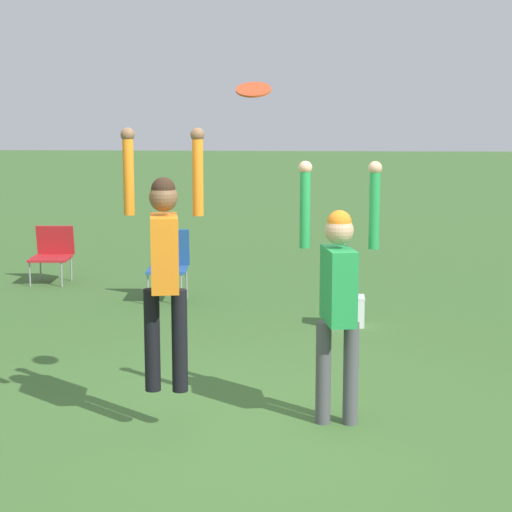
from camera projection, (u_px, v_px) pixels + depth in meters
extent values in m
plane|color=#3D662D|center=(242.00, 430.00, 6.58)|extent=(120.00, 120.00, 0.00)
cylinder|color=black|center=(152.00, 340.00, 6.48)|extent=(0.12, 0.12, 0.79)
cylinder|color=black|center=(180.00, 341.00, 6.46)|extent=(0.12, 0.12, 0.79)
cube|color=orange|center=(164.00, 253.00, 6.36)|extent=(0.29, 0.50, 0.56)
sphere|color=brown|center=(163.00, 197.00, 6.30)|extent=(0.21, 0.21, 0.21)
sphere|color=black|center=(163.00, 189.00, 6.29)|extent=(0.18, 0.18, 0.18)
cylinder|color=orange|center=(129.00, 175.00, 6.29)|extent=(0.08, 0.08, 0.59)
sphere|color=brown|center=(128.00, 135.00, 6.25)|extent=(0.10, 0.10, 0.10)
cylinder|color=orange|center=(198.00, 176.00, 6.25)|extent=(0.08, 0.08, 0.59)
sphere|color=brown|center=(197.00, 135.00, 6.21)|extent=(0.10, 0.10, 0.10)
cylinder|color=#4C4C51|center=(323.00, 373.00, 6.68)|extent=(0.12, 0.12, 0.82)
cylinder|color=#4C4C51|center=(351.00, 373.00, 6.66)|extent=(0.12, 0.12, 0.82)
cube|color=green|center=(338.00, 286.00, 6.56)|extent=(0.29, 0.51, 0.58)
sphere|color=tan|center=(339.00, 230.00, 6.49)|extent=(0.22, 0.22, 0.22)
sphere|color=orange|center=(339.00, 222.00, 6.48)|extent=(0.19, 0.19, 0.19)
cylinder|color=green|center=(305.00, 208.00, 6.49)|extent=(0.08, 0.08, 0.61)
sphere|color=tan|center=(305.00, 168.00, 6.44)|extent=(0.10, 0.10, 0.10)
cylinder|color=green|center=(374.00, 209.00, 6.45)|extent=(0.08, 0.08, 0.61)
sphere|color=tan|center=(375.00, 168.00, 6.40)|extent=(0.10, 0.10, 0.10)
cylinder|color=#E04C23|center=(253.00, 90.00, 6.26)|extent=(0.26, 0.24, 0.12)
cylinder|color=gray|center=(30.00, 273.00, 12.25)|extent=(0.02, 0.02, 0.39)
cylinder|color=gray|center=(62.00, 273.00, 12.21)|extent=(0.02, 0.02, 0.39)
cylinder|color=gray|center=(41.00, 267.00, 12.71)|extent=(0.02, 0.02, 0.39)
cylinder|color=gray|center=(71.00, 268.00, 12.67)|extent=(0.02, 0.02, 0.39)
cube|color=#B21E23|center=(50.00, 259.00, 12.43)|extent=(0.60, 0.60, 0.04)
cube|color=#B21E23|center=(55.00, 240.00, 12.64)|extent=(0.56, 0.16, 0.44)
cylinder|color=gray|center=(148.00, 288.00, 11.01)|extent=(0.02, 0.02, 0.44)
cylinder|color=gray|center=(181.00, 289.00, 10.97)|extent=(0.02, 0.02, 0.44)
cylinder|color=gray|center=(155.00, 282.00, 11.43)|extent=(0.02, 0.02, 0.44)
cylinder|color=gray|center=(186.00, 282.00, 11.40)|extent=(0.02, 0.02, 0.44)
cube|color=#235193|center=(167.00, 270.00, 11.17)|extent=(0.55, 0.55, 0.04)
cube|color=#235193|center=(170.00, 247.00, 11.36)|extent=(0.52, 0.17, 0.50)
cube|color=white|center=(346.00, 312.00, 9.91)|extent=(0.42, 0.29, 0.32)
cube|color=silver|center=(346.00, 297.00, 9.89)|extent=(0.43, 0.29, 0.02)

